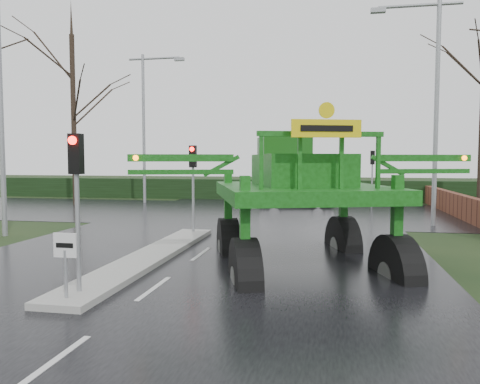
% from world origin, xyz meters
% --- Properties ---
extents(ground, '(140.00, 140.00, 0.00)m').
position_xyz_m(ground, '(0.00, 0.00, 0.00)').
color(ground, black).
rests_on(ground, ground).
extents(road_main, '(14.00, 80.00, 0.02)m').
position_xyz_m(road_main, '(0.00, 10.00, 0.00)').
color(road_main, black).
rests_on(road_main, ground).
extents(road_cross, '(80.00, 12.00, 0.02)m').
position_xyz_m(road_cross, '(0.00, 16.00, 0.01)').
color(road_cross, black).
rests_on(road_cross, ground).
extents(median_island, '(1.20, 10.00, 0.16)m').
position_xyz_m(median_island, '(-1.30, 3.00, 0.09)').
color(median_island, gray).
rests_on(median_island, ground).
extents(hedge_row, '(44.00, 0.90, 1.50)m').
position_xyz_m(hedge_row, '(0.00, 24.00, 0.75)').
color(hedge_row, black).
rests_on(hedge_row, ground).
extents(brick_wall, '(0.40, 20.00, 1.20)m').
position_xyz_m(brick_wall, '(10.50, 16.00, 0.60)').
color(brick_wall, '#592D1E').
rests_on(brick_wall, ground).
extents(keep_left_sign, '(0.50, 0.07, 1.35)m').
position_xyz_m(keep_left_sign, '(-1.30, -1.50, 1.06)').
color(keep_left_sign, gray).
rests_on(keep_left_sign, ground).
extents(traffic_signal_near, '(0.26, 0.33, 3.52)m').
position_xyz_m(traffic_signal_near, '(-1.30, -1.01, 2.59)').
color(traffic_signal_near, gray).
rests_on(traffic_signal_near, ground).
extents(traffic_signal_mid, '(0.26, 0.33, 3.52)m').
position_xyz_m(traffic_signal_mid, '(-1.30, 7.49, 2.59)').
color(traffic_signal_mid, gray).
rests_on(traffic_signal_mid, ground).
extents(traffic_signal_far, '(0.26, 0.33, 3.52)m').
position_xyz_m(traffic_signal_far, '(6.50, 20.01, 2.59)').
color(traffic_signal_far, gray).
rests_on(traffic_signal_far, ground).
extents(street_light_left_near, '(3.85, 0.30, 10.00)m').
position_xyz_m(street_light_left_near, '(-8.19, 6.00, 5.99)').
color(street_light_left_near, gray).
rests_on(street_light_left_near, ground).
extents(street_light_right, '(3.85, 0.30, 10.00)m').
position_xyz_m(street_light_right, '(8.19, 12.00, 5.99)').
color(street_light_right, gray).
rests_on(street_light_right, ground).
extents(street_light_left_far, '(3.85, 0.30, 10.00)m').
position_xyz_m(street_light_left_far, '(-8.19, 20.00, 5.99)').
color(street_light_left_far, gray).
rests_on(street_light_left_far, ground).
extents(tree_left_far, '(7.70, 7.70, 13.26)m').
position_xyz_m(tree_left_far, '(-12.50, 18.00, 7.15)').
color(tree_left_far, black).
rests_on(tree_left_far, ground).
extents(crop_sprayer, '(9.29, 7.16, 5.43)m').
position_xyz_m(crop_sprayer, '(1.86, 1.29, 2.57)').
color(crop_sprayer, black).
rests_on(crop_sprayer, ground).
extents(white_sedan, '(4.68, 2.08, 1.49)m').
position_xyz_m(white_sedan, '(1.87, 19.14, 0.00)').
color(white_sedan, silver).
rests_on(white_sedan, ground).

